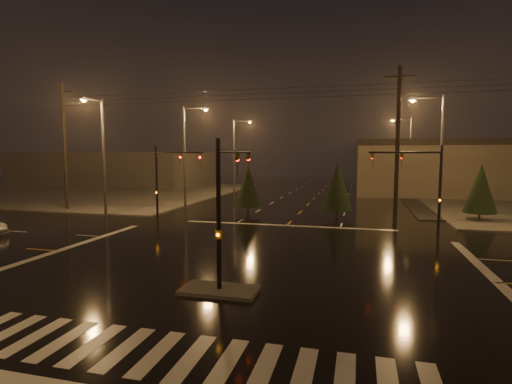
% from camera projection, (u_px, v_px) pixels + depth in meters
% --- Properties ---
extents(ground, '(140.00, 140.00, 0.00)m').
position_uv_depth(ground, '(247.00, 265.00, 19.53)').
color(ground, black).
rests_on(ground, ground).
extents(sidewalk_nw, '(36.00, 36.00, 0.12)m').
position_uv_depth(sidewalk_nw, '(100.00, 192.00, 55.92)').
color(sidewalk_nw, '#484640').
rests_on(sidewalk_nw, ground).
extents(median_island, '(3.00, 1.60, 0.15)m').
position_uv_depth(median_island, '(219.00, 290.00, 15.67)').
color(median_island, '#484640').
rests_on(median_island, ground).
extents(crosswalk, '(15.00, 2.60, 0.01)m').
position_uv_depth(crosswalk, '(157.00, 353.00, 10.86)').
color(crosswalk, beige).
rests_on(crosswalk, ground).
extents(stop_bar_far, '(16.00, 0.50, 0.01)m').
position_uv_depth(stop_bar_far, '(287.00, 225.00, 30.13)').
color(stop_bar_far, beige).
rests_on(stop_bar_far, ground).
extents(commercial_block, '(30.00, 18.00, 5.60)m').
position_uv_depth(commercial_block, '(118.00, 169.00, 68.47)').
color(commercial_block, '#3C3835').
rests_on(commercial_block, ground).
extents(signal_mast_median, '(0.25, 4.59, 6.00)m').
position_uv_depth(signal_mast_median, '(226.00, 195.00, 16.22)').
color(signal_mast_median, black).
rests_on(signal_mast_median, ground).
extents(signal_mast_ne, '(4.84, 1.86, 6.00)m').
position_uv_depth(signal_mast_ne, '(425.00, 178.00, 26.57)').
color(signal_mast_ne, black).
rests_on(signal_mast_ne, ground).
extents(signal_mast_nw, '(4.84, 1.86, 6.00)m').
position_uv_depth(signal_mast_nw, '(166.00, 174.00, 31.31)').
color(signal_mast_nw, black).
rests_on(signal_mast_nw, ground).
extents(streetlight_1, '(2.77, 0.32, 10.00)m').
position_uv_depth(streetlight_1, '(187.00, 150.00, 39.11)').
color(streetlight_1, '#38383A').
rests_on(streetlight_1, ground).
extents(streetlight_2, '(2.77, 0.32, 10.00)m').
position_uv_depth(streetlight_2, '(236.00, 151.00, 54.53)').
color(streetlight_2, '#38383A').
rests_on(streetlight_2, ground).
extents(streetlight_3, '(2.77, 0.32, 10.00)m').
position_uv_depth(streetlight_3, '(437.00, 149.00, 31.60)').
color(streetlight_3, '#38383A').
rests_on(streetlight_3, ground).
extents(streetlight_4, '(2.77, 0.32, 10.00)m').
position_uv_depth(streetlight_4, '(408.00, 151.00, 50.88)').
color(streetlight_4, '#38383A').
rests_on(streetlight_4, ground).
extents(streetlight_5, '(0.32, 2.77, 10.00)m').
position_uv_depth(streetlight_5, '(101.00, 149.00, 33.75)').
color(streetlight_5, '#38383A').
rests_on(streetlight_5, ground).
extents(utility_pole_0, '(2.20, 0.32, 12.00)m').
position_uv_depth(utility_pole_0, '(65.00, 146.00, 37.93)').
color(utility_pole_0, black).
rests_on(utility_pole_0, ground).
extents(utility_pole_1, '(2.20, 0.32, 12.00)m').
position_uv_depth(utility_pole_1, '(397.00, 144.00, 30.44)').
color(utility_pole_1, black).
rests_on(utility_pole_1, ground).
extents(conifer_0, '(2.50, 2.50, 4.61)m').
position_uv_depth(conifer_0, '(481.00, 188.00, 31.77)').
color(conifer_0, black).
rests_on(conifer_0, ground).
extents(conifer_3, '(2.39, 2.39, 4.43)m').
position_uv_depth(conifer_3, '(248.00, 185.00, 35.96)').
color(conifer_3, black).
rests_on(conifer_3, ground).
extents(conifer_4, '(2.55, 2.55, 4.68)m').
position_uv_depth(conifer_4, '(337.00, 186.00, 33.58)').
color(conifer_4, black).
rests_on(conifer_4, ground).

